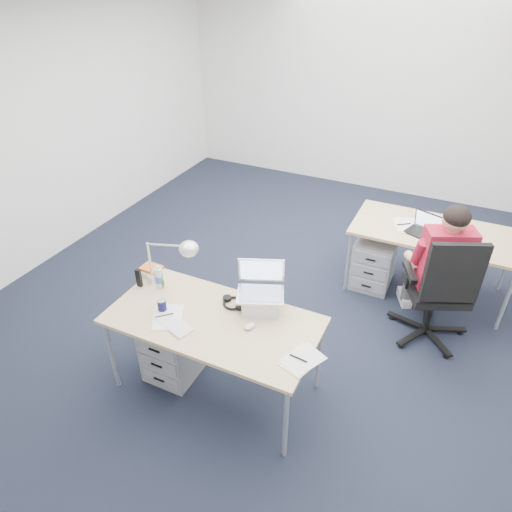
% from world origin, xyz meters
% --- Properties ---
extents(floor, '(7.00, 7.00, 0.00)m').
position_xyz_m(floor, '(0.00, 0.00, 0.00)').
color(floor, black).
rests_on(floor, ground).
extents(room, '(6.02, 7.02, 2.80)m').
position_xyz_m(room, '(0.00, 0.00, 1.71)').
color(room, silver).
rests_on(room, ground).
extents(desk_near, '(1.60, 0.80, 0.73)m').
position_xyz_m(desk_near, '(-0.22, -1.02, 0.68)').
color(desk_near, tan).
rests_on(desk_near, ground).
extents(desk_far, '(1.60, 0.80, 0.73)m').
position_xyz_m(desk_far, '(1.12, 1.10, 0.68)').
color(desk_far, tan).
rests_on(desk_far, ground).
extents(office_chair, '(0.95, 0.95, 1.15)m').
position_xyz_m(office_chair, '(1.27, 0.37, 0.32)').
color(office_chair, black).
rests_on(office_chair, ground).
extents(seated_person, '(0.61, 0.79, 1.34)m').
position_xyz_m(seated_person, '(1.20, 0.54, 0.68)').
color(seated_person, '#A8182D').
rests_on(seated_person, ground).
extents(drawer_pedestal_near, '(0.40, 0.50, 0.55)m').
position_xyz_m(drawer_pedestal_near, '(-0.63, -1.00, 0.28)').
color(drawer_pedestal_near, '#A7AAAC').
rests_on(drawer_pedestal_near, ground).
extents(drawer_pedestal_far, '(0.40, 0.50, 0.55)m').
position_xyz_m(drawer_pedestal_far, '(0.59, 1.00, 0.28)').
color(drawer_pedestal_far, '#A7AAAC').
rests_on(drawer_pedestal_far, ground).
extents(silver_laptop, '(0.43, 0.39, 0.38)m').
position_xyz_m(silver_laptop, '(0.05, -0.76, 0.92)').
color(silver_laptop, silver).
rests_on(silver_laptop, desk_near).
extents(wireless_keyboard, '(0.34, 0.22, 0.02)m').
position_xyz_m(wireless_keyboard, '(-0.45, -1.20, 0.74)').
color(wireless_keyboard, white).
rests_on(wireless_keyboard, desk_near).
extents(computer_mouse, '(0.08, 0.11, 0.03)m').
position_xyz_m(computer_mouse, '(0.07, -0.99, 0.75)').
color(computer_mouse, white).
rests_on(computer_mouse, desk_near).
extents(headphones, '(0.26, 0.23, 0.04)m').
position_xyz_m(headphones, '(-0.17, -0.80, 0.75)').
color(headphones, black).
rests_on(headphones, desk_near).
extents(can_koozie, '(0.08, 0.08, 0.11)m').
position_xyz_m(can_koozie, '(-0.62, -1.10, 0.79)').
color(can_koozie, '#161441').
rests_on(can_koozie, desk_near).
extents(water_bottle, '(0.08, 0.08, 0.21)m').
position_xyz_m(water_bottle, '(-0.82, -0.85, 0.83)').
color(water_bottle, silver).
rests_on(water_bottle, desk_near).
extents(bear_figurine, '(0.08, 0.07, 0.14)m').
position_xyz_m(bear_figurine, '(-0.81, -0.85, 0.80)').
color(bear_figurine, '#2E6F1D').
rests_on(bear_figurine, desk_near).
extents(book_stack, '(0.20, 0.16, 0.08)m').
position_xyz_m(book_stack, '(-0.97, -0.74, 0.77)').
color(book_stack, silver).
rests_on(book_stack, desk_near).
extents(cordless_phone, '(0.05, 0.03, 0.16)m').
position_xyz_m(cordless_phone, '(-0.97, -0.92, 0.81)').
color(cordless_phone, black).
rests_on(cordless_phone, desk_near).
extents(papers_left, '(0.32, 0.35, 0.01)m').
position_xyz_m(papers_left, '(-0.55, -1.16, 0.73)').
color(papers_left, '#F8EF90').
rests_on(papers_left, desk_near).
extents(papers_right, '(0.29, 0.33, 0.01)m').
position_xyz_m(papers_right, '(0.53, -1.13, 0.73)').
color(papers_right, '#F8EF90').
rests_on(papers_right, desk_near).
extents(sunglasses, '(0.10, 0.08, 0.02)m').
position_xyz_m(sunglasses, '(0.09, -0.82, 0.74)').
color(sunglasses, black).
rests_on(sunglasses, desk_near).
extents(desk_lamp, '(0.46, 0.21, 0.51)m').
position_xyz_m(desk_lamp, '(-0.77, -0.81, 0.98)').
color(desk_lamp, silver).
rests_on(desk_lamp, desk_near).
extents(dark_laptop, '(0.38, 0.38, 0.22)m').
position_xyz_m(dark_laptop, '(1.00, 0.97, 0.84)').
color(dark_laptop, black).
rests_on(dark_laptop, desk_far).
extents(far_cup, '(0.09, 0.09, 0.10)m').
position_xyz_m(far_cup, '(1.37, 1.23, 0.78)').
color(far_cup, white).
rests_on(far_cup, desk_far).
extents(far_papers, '(0.31, 0.37, 0.01)m').
position_xyz_m(far_papers, '(0.83, 1.07, 0.73)').
color(far_papers, white).
rests_on(far_papers, desk_far).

